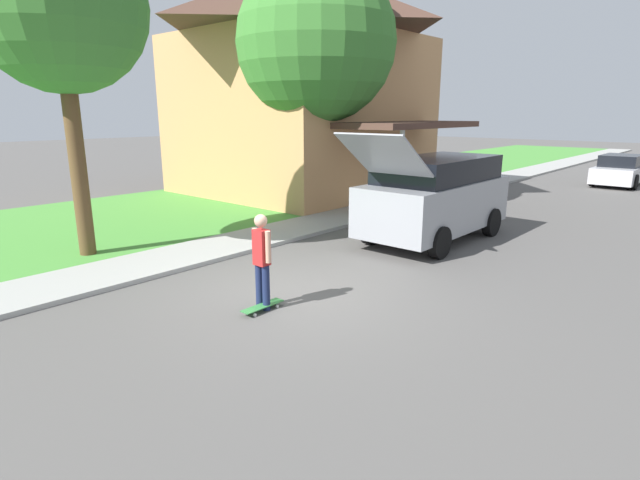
{
  "coord_description": "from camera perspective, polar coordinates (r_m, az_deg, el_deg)",
  "views": [
    {
      "loc": [
        6.18,
        -6.31,
        3.28
      ],
      "look_at": [
        0.02,
        0.69,
        0.9
      ],
      "focal_mm": 28.0,
      "sensor_mm": 36.0,
      "label": 1
    }
  ],
  "objects": [
    {
      "name": "lawn_tree_far",
      "position": [
        17.28,
        -0.45,
        21.61
      ],
      "size": [
        5.18,
        5.18,
        7.99
      ],
      "color": "brown",
      "rests_on": "lawn"
    },
    {
      "name": "lawn_tree_near",
      "position": [
        12.66,
        -27.68,
        22.56
      ],
      "size": [
        3.62,
        3.62,
        7.19
      ],
      "color": "brown",
      "rests_on": "lawn"
    },
    {
      "name": "sidewalk",
      "position": [
        16.05,
        2.84,
        2.7
      ],
      "size": [
        1.8,
        80.0,
        0.1
      ],
      "color": "#9E9E99",
      "rests_on": "ground_plane"
    },
    {
      "name": "suv_parked",
      "position": [
        13.4,
        13.05,
        4.91
      ],
      "size": [
        2.17,
        5.46,
        2.87
      ],
      "color": "gray",
      "rests_on": "ground_plane"
    },
    {
      "name": "car_down_street",
      "position": [
        27.25,
        31.1,
        6.8
      ],
      "size": [
        1.87,
        4.09,
        1.41
      ],
      "color": "#B7B7BC",
      "rests_on": "ground_plane"
    },
    {
      "name": "house",
      "position": [
        21.44,
        -2.12,
        17.98
      ],
      "size": [
        10.92,
        9.21,
        8.8
      ],
      "color": "tan",
      "rests_on": "lawn"
    },
    {
      "name": "lawn",
      "position": [
        19.06,
        -7.59,
        4.41
      ],
      "size": [
        10.0,
        80.0,
        0.08
      ],
      "color": "#478E38",
      "rests_on": "ground_plane"
    },
    {
      "name": "skateboard",
      "position": [
        8.63,
        -6.58,
        -7.53
      ],
      "size": [
        0.21,
        0.83,
        0.1
      ],
      "color": "#337F3D",
      "rests_on": "ground_plane"
    },
    {
      "name": "ground_plane",
      "position": [
        9.42,
        -2.87,
        -6.07
      ],
      "size": [
        120.0,
        120.0,
        0.0
      ],
      "primitive_type": "plane",
      "color": "#54514F"
    },
    {
      "name": "skateboarder",
      "position": [
        8.45,
        -6.67,
        -2.01
      ],
      "size": [
        0.41,
        0.22,
        1.66
      ],
      "color": "#192347",
      "rests_on": "ground_plane"
    }
  ]
}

